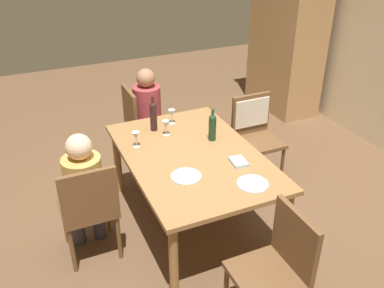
{
  "coord_description": "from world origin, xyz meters",
  "views": [
    {
      "loc": [
        2.87,
        -1.27,
        2.6
      ],
      "look_at": [
        0.0,
        0.0,
        0.84
      ],
      "focal_mm": 39.33,
      "sensor_mm": 36.0,
      "label": 1
    }
  ],
  "objects_px": {
    "person_man_bearded": "(150,109)",
    "wine_bottle_dark_red": "(212,126)",
    "chair_far_left": "(254,126)",
    "handbag": "(274,187)",
    "armoire_cabinet": "(287,33)",
    "wine_bottle_tall_green": "(153,115)",
    "wine_glass_near_right": "(166,125)",
    "chair_right_end": "(278,264)",
    "dining_table": "(192,162)",
    "wine_glass_near_left": "(136,136)",
    "dinner_plate_guest_left": "(186,176)",
    "chair_near": "(89,206)",
    "person_woman_host": "(84,186)",
    "chair_left_end": "(141,121)",
    "dinner_plate_host": "(253,184)",
    "wine_glass_centre": "(172,114)"
  },
  "relations": [
    {
      "from": "chair_far_left",
      "to": "dinner_plate_guest_left",
      "type": "distance_m",
      "value": 1.4
    },
    {
      "from": "dining_table",
      "to": "chair_right_end",
      "type": "relative_size",
      "value": 1.83
    },
    {
      "from": "dining_table",
      "to": "wine_bottle_dark_red",
      "type": "xyz_separation_m",
      "value": [
        -0.16,
        0.28,
        0.21
      ]
    },
    {
      "from": "chair_far_left",
      "to": "handbag",
      "type": "distance_m",
      "value": 0.68
    },
    {
      "from": "wine_bottle_tall_green",
      "to": "wine_bottle_dark_red",
      "type": "height_order",
      "value": "wine_bottle_tall_green"
    },
    {
      "from": "dining_table",
      "to": "person_woman_host",
      "type": "relative_size",
      "value": 1.49
    },
    {
      "from": "chair_near",
      "to": "wine_glass_near_left",
      "type": "distance_m",
      "value": 0.74
    },
    {
      "from": "dining_table",
      "to": "wine_glass_near_left",
      "type": "height_order",
      "value": "wine_glass_near_left"
    },
    {
      "from": "wine_bottle_tall_green",
      "to": "armoire_cabinet",
      "type": "bearing_deg",
      "value": 119.27
    },
    {
      "from": "chair_left_end",
      "to": "dinner_plate_guest_left",
      "type": "relative_size",
      "value": 3.78
    },
    {
      "from": "wine_bottle_dark_red",
      "to": "dinner_plate_host",
      "type": "height_order",
      "value": "wine_bottle_dark_red"
    },
    {
      "from": "chair_left_end",
      "to": "person_woman_host",
      "type": "bearing_deg",
      "value": -35.37
    },
    {
      "from": "chair_far_left",
      "to": "dinner_plate_guest_left",
      "type": "bearing_deg",
      "value": 35.82
    },
    {
      "from": "dinner_plate_host",
      "to": "wine_glass_near_left",
      "type": "bearing_deg",
      "value": -145.43
    },
    {
      "from": "person_woman_host",
      "to": "handbag",
      "type": "distance_m",
      "value": 1.95
    },
    {
      "from": "chair_right_end",
      "to": "wine_glass_near_right",
      "type": "relative_size",
      "value": 6.17
    },
    {
      "from": "armoire_cabinet",
      "to": "person_man_bearded",
      "type": "distance_m",
      "value": 2.43
    },
    {
      "from": "person_woman_host",
      "to": "wine_bottle_dark_red",
      "type": "relative_size",
      "value": 3.7
    },
    {
      "from": "chair_right_end",
      "to": "wine_glass_near_left",
      "type": "xyz_separation_m",
      "value": [
        -1.54,
        -0.49,
        0.31
      ]
    },
    {
      "from": "person_man_bearded",
      "to": "wine_bottle_dark_red",
      "type": "relative_size",
      "value": 3.68
    },
    {
      "from": "wine_glass_near_left",
      "to": "wine_glass_near_right",
      "type": "xyz_separation_m",
      "value": [
        -0.1,
        0.32,
        0.0
      ]
    },
    {
      "from": "dining_table",
      "to": "dinner_plate_guest_left",
      "type": "xyz_separation_m",
      "value": [
        0.31,
        -0.19,
        0.08
      ]
    },
    {
      "from": "chair_near",
      "to": "wine_bottle_tall_green",
      "type": "distance_m",
      "value": 1.09
    },
    {
      "from": "wine_glass_near_right",
      "to": "dinner_plate_guest_left",
      "type": "height_order",
      "value": "wine_glass_near_right"
    },
    {
      "from": "chair_far_left",
      "to": "person_woman_host",
      "type": "distance_m",
      "value": 1.93
    },
    {
      "from": "wine_bottle_dark_red",
      "to": "wine_glass_near_left",
      "type": "bearing_deg",
      "value": -102.76
    },
    {
      "from": "chair_far_left",
      "to": "armoire_cabinet",
      "type": "bearing_deg",
      "value": -133.58
    },
    {
      "from": "wine_bottle_tall_green",
      "to": "wine_glass_near_right",
      "type": "bearing_deg",
      "value": 25.14
    },
    {
      "from": "armoire_cabinet",
      "to": "person_woman_host",
      "type": "relative_size",
      "value": 1.93
    },
    {
      "from": "armoire_cabinet",
      "to": "dining_table",
      "type": "distance_m",
      "value": 3.05
    },
    {
      "from": "chair_left_end",
      "to": "handbag",
      "type": "bearing_deg",
      "value": 40.62
    },
    {
      "from": "wine_glass_near_left",
      "to": "armoire_cabinet",
      "type": "bearing_deg",
      "value": 120.97
    },
    {
      "from": "chair_near",
      "to": "person_woman_host",
      "type": "distance_m",
      "value": 0.17
    },
    {
      "from": "person_man_bearded",
      "to": "dinner_plate_guest_left",
      "type": "xyz_separation_m",
      "value": [
        1.53,
        -0.21,
        0.1
      ]
    },
    {
      "from": "armoire_cabinet",
      "to": "wine_glass_near_right",
      "type": "relative_size",
      "value": 14.63
    },
    {
      "from": "dining_table",
      "to": "person_woman_host",
      "type": "xyz_separation_m",
      "value": [
        -0.03,
        -0.94,
        -0.01
      ]
    },
    {
      "from": "armoire_cabinet",
      "to": "wine_bottle_tall_green",
      "type": "height_order",
      "value": "armoire_cabinet"
    },
    {
      "from": "wine_glass_near_left",
      "to": "dinner_plate_host",
      "type": "relative_size",
      "value": 0.61
    },
    {
      "from": "wine_glass_centre",
      "to": "handbag",
      "type": "height_order",
      "value": "wine_glass_centre"
    },
    {
      "from": "wine_glass_near_left",
      "to": "handbag",
      "type": "relative_size",
      "value": 0.53
    },
    {
      "from": "person_woman_host",
      "to": "dinner_plate_host",
      "type": "height_order",
      "value": "person_woman_host"
    },
    {
      "from": "person_man_bearded",
      "to": "armoire_cabinet",
      "type": "bearing_deg",
      "value": 107.52
    },
    {
      "from": "wine_glass_centre",
      "to": "wine_glass_near_right",
      "type": "distance_m",
      "value": 0.25
    },
    {
      "from": "chair_right_end",
      "to": "person_man_bearded",
      "type": "height_order",
      "value": "person_man_bearded"
    },
    {
      "from": "person_woman_host",
      "to": "dinner_plate_guest_left",
      "type": "bearing_deg",
      "value": -24.11
    },
    {
      "from": "dinner_plate_guest_left",
      "to": "handbag",
      "type": "bearing_deg",
      "value": 106.73
    },
    {
      "from": "armoire_cabinet",
      "to": "dinner_plate_guest_left",
      "type": "bearing_deg",
      "value": -47.93
    },
    {
      "from": "wine_bottle_dark_red",
      "to": "dinner_plate_host",
      "type": "distance_m",
      "value": 0.79
    },
    {
      "from": "person_man_bearded",
      "to": "wine_bottle_tall_green",
      "type": "height_order",
      "value": "person_man_bearded"
    },
    {
      "from": "dining_table",
      "to": "wine_glass_near_right",
      "type": "bearing_deg",
      "value": -169.34
    }
  ]
}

